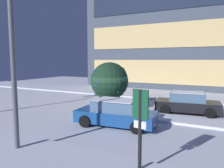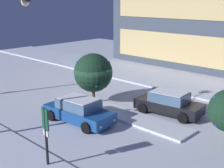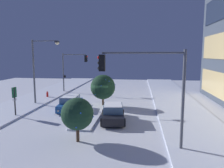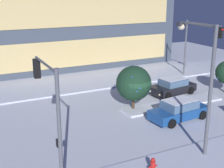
{
  "view_description": "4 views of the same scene",
  "coord_description": "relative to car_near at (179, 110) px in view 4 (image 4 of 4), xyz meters",
  "views": [
    {
      "loc": [
        7.05,
        -13.34,
        3.67
      ],
      "look_at": [
        0.41,
        -0.34,
        2.08
      ],
      "focal_mm": 34.89,
      "sensor_mm": 36.0,
      "label": 1
    },
    {
      "loc": [
        15.2,
        -13.72,
        7.22
      ],
      "look_at": [
        0.99,
        1.14,
        1.46
      ],
      "focal_mm": 49.3,
      "sensor_mm": 36.0,
      "label": 2
    },
    {
      "loc": [
        22.72,
        4.51,
        5.76
      ],
      "look_at": [
        -2.11,
        1.27,
        2.26
      ],
      "focal_mm": 34.13,
      "sensor_mm": 36.0,
      "label": 3
    },
    {
      "loc": [
        -11.98,
        -19.31,
        8.99
      ],
      "look_at": [
        -1.99,
        0.67,
        2.32
      ],
      "focal_mm": 50.12,
      "sensor_mm": 36.0,
      "label": 4
    }
  ],
  "objects": [
    {
      "name": "decorated_tree_left_of_median",
      "position": [
        -2.02,
        3.1,
        1.46
      ],
      "size": [
        2.75,
        2.78,
        3.54
      ],
      "color": "#473323",
      "rests_on": "ground"
    },
    {
      "name": "car_near",
      "position": [
        0.0,
        0.0,
        0.0
      ],
      "size": [
        4.68,
        2.31,
        1.49
      ],
      "rotation": [
        0.0,
        0.0,
        0.08
      ],
      "color": "#19478C",
      "rests_on": "ground"
    },
    {
      "name": "median_strip",
      "position": [
        1.48,
        2.62,
        -0.64
      ],
      "size": [
        9.0,
        1.8,
        0.14
      ],
      "primitive_type": "cube",
      "color": "silver",
      "rests_on": "ground"
    },
    {
      "name": "ground",
      "position": [
        -1.81,
        2.61,
        -0.71
      ],
      "size": [
        52.0,
        52.0,
        0.0
      ],
      "primitive_type": "plane",
      "color": "silver"
    },
    {
      "name": "fire_hydrant",
      "position": [
        -5.63,
        -5.05,
        -0.29
      ],
      "size": [
        0.48,
        0.26,
        0.87
      ],
      "color": "red",
      "rests_on": "ground"
    },
    {
      "name": "street_lamp_arched",
      "position": [
        -1.99,
        -4.0,
        4.15
      ],
      "size": [
        0.57,
        3.29,
        7.38
      ],
      "rotation": [
        0.0,
        0.0,
        1.51
      ],
      "color": "#565960",
      "rests_on": "ground"
    },
    {
      "name": "traffic_light_corner_far_right",
      "position": [
        8.27,
        7.59,
        3.56
      ],
      "size": [
        0.32,
        5.18,
        6.05
      ],
      "rotation": [
        0.0,
        0.0,
        -1.57
      ],
      "color": "#565960",
      "rests_on": "ground"
    },
    {
      "name": "car_far",
      "position": [
        3.14,
        4.88,
        -0.0
      ],
      "size": [
        4.49,
        2.42,
        1.49
      ],
      "rotation": [
        0.0,
        0.0,
        3.26
      ],
      "color": "black",
      "rests_on": "ground"
    },
    {
      "name": "traffic_light_corner_near_left",
      "position": [
        -10.25,
        -2.96,
        3.34
      ],
      "size": [
        0.32,
        3.94,
        5.93
      ],
      "rotation": [
        0.0,
        0.0,
        1.57
      ],
      "color": "#565960",
      "rests_on": "ground"
    },
    {
      "name": "curb_strip_far",
      "position": [
        -1.81,
        11.47,
        -0.64
      ],
      "size": [
        52.0,
        5.2,
        0.14
      ],
      "primitive_type": "cube",
      "color": "silver",
      "rests_on": "ground"
    }
  ]
}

